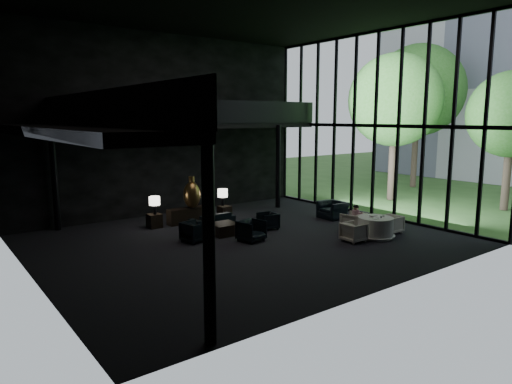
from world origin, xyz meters
TOP-DOWN VIEW (x-y plane):
  - floor at (0.00, 0.00)m, footprint 14.00×12.00m
  - ceiling at (0.00, 0.00)m, footprint 14.00×12.00m
  - wall_back at (0.00, 6.00)m, footprint 14.00×0.04m
  - wall_front at (0.00, -6.00)m, footprint 14.00×0.04m
  - wall_left at (-7.00, 0.00)m, footprint 0.04×12.00m
  - curtain_wall at (6.95, 0.00)m, footprint 0.20×12.00m
  - mezzanine_left at (-6.00, 0.00)m, footprint 2.00×12.00m
  - mezzanine_back at (1.00, 5.00)m, footprint 12.00×2.00m
  - railing_left at (-5.00, 0.00)m, footprint 0.06×12.00m
  - railing_back at (1.00, 4.00)m, footprint 12.00×0.06m
  - column_sw at (-5.00, -5.70)m, footprint 0.24×0.24m
  - column_nw at (-5.00, 5.70)m, footprint 0.24×0.24m
  - column_ne at (4.80, 4.00)m, footprint 0.24×0.24m
  - tree_near at (11.00, 2.00)m, footprint 4.80×4.80m
  - tree_mid at (13.00, -3.00)m, footprint 4.00×4.00m
  - tree_far at (16.00, 4.00)m, footprint 5.60×5.60m
  - console at (-0.23, 3.66)m, footprint 2.03×0.46m
  - bronze_urn at (-0.23, 3.52)m, footprint 0.71×0.71m
  - side_table_left at (-1.83, 3.75)m, footprint 0.51×0.51m
  - table_lamp_left at (-1.83, 3.67)m, footprint 0.43×0.43m
  - side_table_right at (1.37, 3.52)m, footprint 0.49×0.49m
  - table_lamp_right at (1.37, 3.66)m, footprint 0.44×0.44m
  - sofa at (0.14, 2.55)m, footprint 1.68×0.57m
  - lounge_armchair_west at (-1.58, 0.96)m, footprint 0.89×0.93m
  - lounge_armchair_east at (1.64, 0.82)m, footprint 0.72×0.76m
  - lounge_armchair_south at (0.06, -0.21)m, footprint 1.01×0.96m
  - window_armchair at (5.14, 0.66)m, footprint 0.84×1.23m
  - coffee_table at (-0.20, 1.16)m, footprint 1.00×1.00m
  - dining_table at (4.00, -2.54)m, footprint 1.44×1.44m
  - dining_chair_north at (4.04, -1.46)m, footprint 0.96×0.92m
  - dining_chair_east at (5.00, -2.47)m, footprint 0.66×0.70m
  - dining_chair_west at (2.92, -2.45)m, footprint 0.70×0.74m
  - child at (4.02, -1.57)m, footprint 0.29×0.29m
  - plate_a at (3.79, -2.69)m, footprint 0.25×0.25m
  - plate_b at (4.15, -2.35)m, footprint 0.30×0.30m
  - saucer at (4.28, -2.62)m, footprint 0.17×0.17m
  - coffee_cup at (4.31, -2.64)m, footprint 0.11×0.11m
  - cereal_bowl at (3.92, -2.40)m, footprint 0.18×0.18m
  - cream_pot at (4.08, -2.71)m, footprint 0.08×0.08m

SIDE VIEW (x-z plane):
  - floor at x=0.00m, z-range -0.01..0.01m
  - coffee_table at x=-0.20m, z-range 0.00..0.43m
  - side_table_right at x=1.37m, z-range 0.00..0.54m
  - side_table_left at x=-1.83m, z-range 0.00..0.56m
  - console at x=-0.23m, z-range 0.00..0.64m
  - sofa at x=0.14m, z-range 0.00..0.65m
  - dining_table at x=4.00m, z-range -0.05..0.70m
  - lounge_armchair_east at x=1.64m, z-range 0.00..0.67m
  - dining_chair_east at x=5.00m, z-range 0.00..0.72m
  - dining_chair_west at x=2.92m, z-range 0.00..0.74m
  - lounge_armchair_west at x=-1.58m, z-range 0.00..0.82m
  - dining_chair_north at x=4.04m, z-range 0.00..0.85m
  - lounge_armchair_south at x=0.06m, z-range 0.00..0.90m
  - window_armchair at x=5.14m, z-range 0.00..1.04m
  - child at x=4.02m, z-range 0.45..1.06m
  - saucer at x=4.28m, z-range 0.75..0.76m
  - plate_a at x=3.79m, z-range 0.75..0.77m
  - plate_b at x=4.15m, z-range 0.75..0.77m
  - cream_pot at x=4.08m, z-range 0.75..0.83m
  - cereal_bowl at x=3.92m, z-range 0.75..0.84m
  - coffee_cup at x=4.31m, z-range 0.76..0.83m
  - table_lamp_right at x=1.37m, z-range 0.69..1.43m
  - table_lamp_left at x=-1.83m, z-range 0.71..1.43m
  - bronze_urn at x=-0.23m, z-range 0.55..1.87m
  - column_sw at x=-5.00m, z-range 0.00..4.00m
  - column_nw at x=-5.00m, z-range 0.00..4.00m
  - column_ne at x=4.80m, z-range 0.00..4.00m
  - wall_back at x=0.00m, z-range 0.00..8.00m
  - wall_front at x=0.00m, z-range 0.00..8.00m
  - wall_left at x=-7.00m, z-range 0.00..8.00m
  - curtain_wall at x=6.95m, z-range 0.00..8.00m
  - mezzanine_left at x=-6.00m, z-range 3.88..4.12m
  - mezzanine_back at x=1.00m, z-range 3.88..4.12m
  - tree_mid at x=13.00m, z-range 1.23..7.73m
  - railing_left at x=-5.00m, z-range 4.10..5.10m
  - railing_back at x=1.00m, z-range 4.10..5.10m
  - tree_near at x=11.00m, z-range 1.41..9.06m
  - tree_far at x=16.00m, z-range 1.59..10.39m
  - ceiling at x=0.00m, z-range 7.99..8.01m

